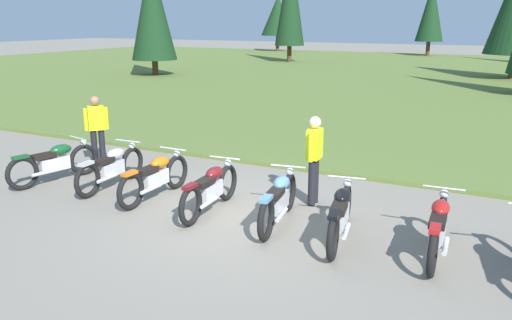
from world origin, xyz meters
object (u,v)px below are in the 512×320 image
object	(u,v)px
motorcycle_british_green	(55,162)
rider_in_hivis_vest	(314,155)
motorcycle_orange	(155,177)
rider_with_back_turned	(97,127)
motorcycle_black	(341,214)
motorcycle_silver	(111,167)
motorcycle_red	(438,227)
motorcycle_sky_blue	(279,200)
motorcycle_maroon	(211,188)

from	to	relation	value
motorcycle_british_green	rider_in_hivis_vest	distance (m)	5.54
motorcycle_orange	rider_with_back_turned	world-z (taller)	rider_with_back_turned
motorcycle_orange	rider_with_back_turned	bearing A→B (deg)	154.71
motorcycle_orange	motorcycle_black	world-z (taller)	same
rider_in_hivis_vest	rider_with_back_turned	world-z (taller)	same
motorcycle_orange	rider_with_back_turned	xyz separation A→B (m)	(-2.61, 1.23, 0.51)
rider_with_back_turned	motorcycle_black	bearing A→B (deg)	-13.48
motorcycle_silver	motorcycle_orange	xyz separation A→B (m)	(1.22, -0.13, 0.00)
rider_in_hivis_vest	rider_with_back_turned	bearing A→B (deg)	178.46
motorcycle_red	motorcycle_sky_blue	bearing A→B (deg)	179.09
motorcycle_british_green	motorcycle_silver	bearing A→B (deg)	11.01
rider_in_hivis_vest	rider_with_back_turned	xyz separation A→B (m)	(-5.44, 0.15, 0.00)
motorcycle_silver	motorcycle_british_green	bearing A→B (deg)	-168.99
motorcycle_maroon	rider_in_hivis_vest	size ratio (longest dim) A/B	1.26
motorcycle_orange	motorcycle_black	bearing A→B (deg)	-4.58
motorcycle_silver	rider_in_hivis_vest	bearing A→B (deg)	13.25
motorcycle_red	rider_in_hivis_vest	size ratio (longest dim) A/B	1.26
motorcycle_silver	motorcycle_sky_blue	xyz separation A→B (m)	(3.90, -0.26, 0.00)
rider_with_back_turned	motorcycle_sky_blue	bearing A→B (deg)	-14.44
motorcycle_british_green	rider_with_back_turned	xyz separation A→B (m)	(-0.06, 1.36, 0.51)
motorcycle_british_green	motorcycle_maroon	bearing A→B (deg)	-0.20
motorcycle_maroon	rider_with_back_turned	bearing A→B (deg)	160.82
motorcycle_red	rider_with_back_turned	size ratio (longest dim) A/B	1.26
motorcycle_black	motorcycle_orange	bearing A→B (deg)	175.42
motorcycle_british_green	rider_in_hivis_vest	world-z (taller)	rider_in_hivis_vest
motorcycle_black	motorcycle_red	size ratio (longest dim) A/B	0.99
rider_in_hivis_vest	motorcycle_maroon	bearing A→B (deg)	-140.55
motorcycle_british_green	motorcycle_red	distance (m)	7.80
motorcycle_british_green	motorcycle_orange	size ratio (longest dim) A/B	0.98
motorcycle_orange	motorcycle_sky_blue	xyz separation A→B (m)	(2.68, -0.13, 0.00)
motorcycle_orange	motorcycle_sky_blue	bearing A→B (deg)	-2.71
rider_with_back_turned	motorcycle_red	bearing A→B (deg)	-10.12
motorcycle_silver	motorcycle_red	bearing A→B (deg)	-2.66
motorcycle_silver	motorcycle_maroon	xyz separation A→B (m)	(2.56, -0.27, 0.00)
motorcycle_maroon	motorcycle_silver	bearing A→B (deg)	173.91
motorcycle_orange	motorcycle_black	size ratio (longest dim) A/B	1.01
motorcycle_sky_blue	rider_in_hivis_vest	bearing A→B (deg)	82.74
motorcycle_sky_blue	rider_in_hivis_vest	size ratio (longest dim) A/B	1.25
motorcycle_silver	rider_in_hivis_vest	size ratio (longest dim) A/B	1.26
motorcycle_maroon	motorcycle_sky_blue	xyz separation A→B (m)	(1.34, 0.01, 0.00)
motorcycle_red	rider_in_hivis_vest	xyz separation A→B (m)	(-2.42, 1.26, 0.51)
motorcycle_british_green	motorcycle_maroon	distance (m)	3.89
motorcycle_british_green	motorcycle_black	world-z (taller)	same
motorcycle_silver	rider_in_hivis_vest	xyz separation A→B (m)	(4.05, 0.95, 0.51)
motorcycle_maroon	rider_in_hivis_vest	bearing A→B (deg)	39.45
motorcycle_orange	motorcycle_sky_blue	distance (m)	2.68
motorcycle_british_green	rider_with_back_turned	world-z (taller)	rider_with_back_turned
rider_in_hivis_vest	motorcycle_orange	bearing A→B (deg)	-158.97
motorcycle_silver	motorcycle_maroon	bearing A→B (deg)	-6.09
motorcycle_maroon	motorcycle_sky_blue	bearing A→B (deg)	0.55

